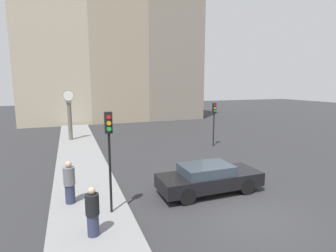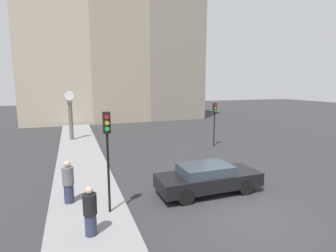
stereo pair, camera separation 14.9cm
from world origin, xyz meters
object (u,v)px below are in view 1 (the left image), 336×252
at_px(pedestrian_black_jacket, 93,212).
at_px(street_clock, 70,116).
at_px(traffic_light_near, 109,141).
at_px(pedestrian_grey_jacket, 69,183).
at_px(sedan_car, 209,178).
at_px(traffic_light_far, 214,115).

bearing_deg(pedestrian_black_jacket, street_clock, 91.77).
xyz_separation_m(traffic_light_near, pedestrian_grey_jacket, (-1.41, 1.34, -1.83)).
height_order(sedan_car, pedestrian_grey_jacket, pedestrian_grey_jacket).
distance_m(street_clock, pedestrian_grey_jacket, 12.87).
bearing_deg(sedan_car, traffic_light_far, 58.17).
xyz_separation_m(traffic_light_near, street_clock, (-1.24, 14.16, -0.64)).
height_order(traffic_light_near, street_clock, street_clock).
xyz_separation_m(street_clock, pedestrian_black_jacket, (0.48, -15.48, -1.26)).
relative_size(pedestrian_grey_jacket, pedestrian_black_jacket, 1.08).
bearing_deg(street_clock, pedestrian_black_jacket, -88.23).
height_order(sedan_car, traffic_light_far, traffic_light_far).
bearing_deg(traffic_light_far, traffic_light_near, -137.95).
height_order(sedan_car, street_clock, street_clock).
height_order(sedan_car, traffic_light_near, traffic_light_near).
bearing_deg(pedestrian_black_jacket, traffic_light_near, 60.04).
xyz_separation_m(sedan_car, traffic_light_far, (4.82, 7.77, 1.75)).
bearing_deg(pedestrian_grey_jacket, pedestrian_black_jacket, -76.39).
bearing_deg(street_clock, traffic_light_far, -29.13).
xyz_separation_m(traffic_light_far, pedestrian_grey_jacket, (-10.64, -6.98, -1.45)).
relative_size(traffic_light_near, street_clock, 0.89).
distance_m(traffic_light_near, street_clock, 14.23).
distance_m(sedan_car, street_clock, 14.80).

